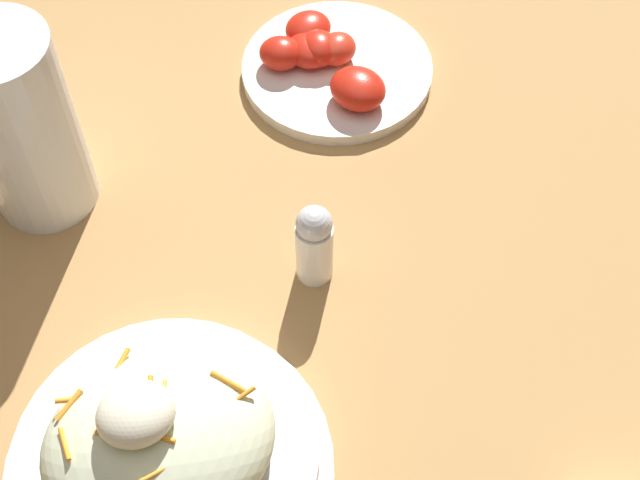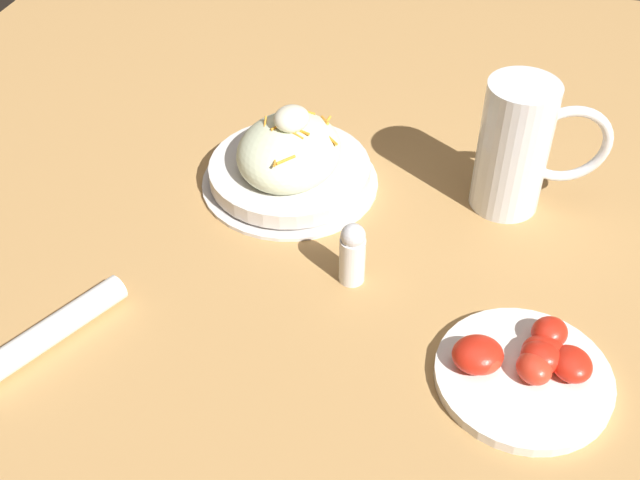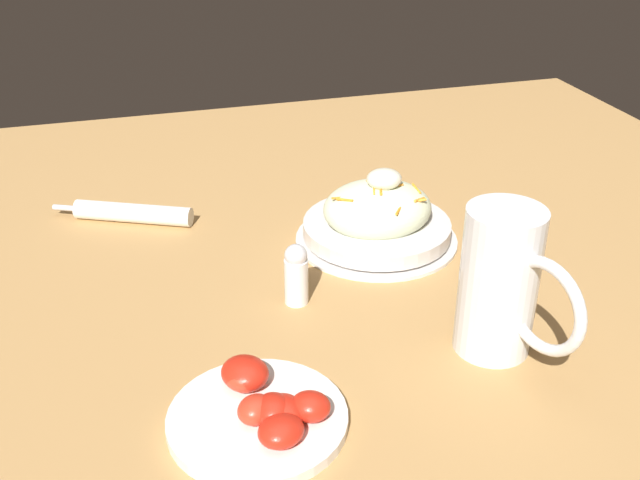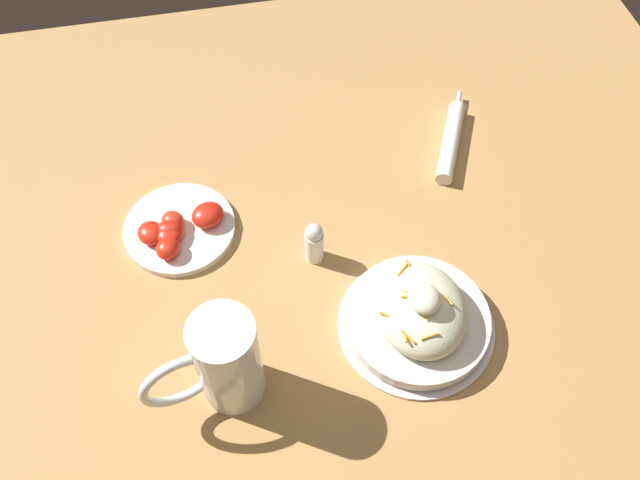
% 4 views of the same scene
% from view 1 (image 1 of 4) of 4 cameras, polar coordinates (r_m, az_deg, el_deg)
% --- Properties ---
extents(ground_plane, '(1.43, 1.43, 0.00)m').
position_cam_1_polar(ground_plane, '(0.67, -6.90, -5.40)').
color(ground_plane, '#B2844C').
extents(salad_plate, '(0.22, 0.22, 0.11)m').
position_cam_1_polar(salad_plate, '(0.60, -10.00, -13.14)').
color(salad_plate, silver).
rests_on(salad_plate, ground_plane).
extents(beer_mug, '(0.08, 0.15, 0.16)m').
position_cam_1_polar(beer_mug, '(0.71, -18.45, 6.64)').
color(beer_mug, white).
rests_on(beer_mug, ground_plane).
extents(tomato_plate, '(0.17, 0.17, 0.04)m').
position_cam_1_polar(tomato_plate, '(0.81, 0.84, 11.04)').
color(tomato_plate, white).
rests_on(tomato_plate, ground_plane).
extents(salt_shaker, '(0.03, 0.03, 0.08)m').
position_cam_1_polar(salt_shaker, '(0.66, -0.37, -0.20)').
color(salt_shaker, white).
rests_on(salt_shaker, ground_plane).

